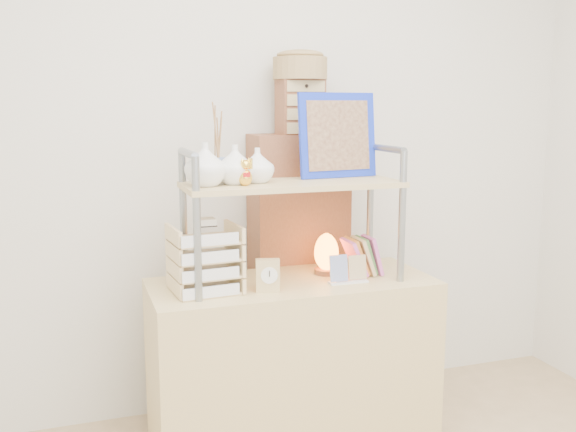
# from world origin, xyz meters

# --- Properties ---
(room_shell) EXTENTS (3.42, 3.41, 2.61)m
(room_shell) POSITION_xyz_m (0.00, 0.39, 1.69)
(room_shell) COLOR silver
(room_shell) RESTS_ON ground
(desk) EXTENTS (1.20, 0.50, 0.75)m
(desk) POSITION_xyz_m (0.00, 1.20, 0.38)
(desk) COLOR tan
(desk) RESTS_ON ground
(cabinet) EXTENTS (0.45, 0.24, 1.35)m
(cabinet) POSITION_xyz_m (0.16, 1.57, 0.68)
(cabinet) COLOR brown
(cabinet) RESTS_ON ground
(hutch) EXTENTS (0.90, 0.34, 0.79)m
(hutch) POSITION_xyz_m (-0.07, 1.21, 1.19)
(hutch) COLOR gray
(hutch) RESTS_ON desk
(letter_tray) EXTENTS (0.26, 0.25, 0.30)m
(letter_tray) POSITION_xyz_m (-0.38, 1.16, 0.87)
(letter_tray) COLOR #DCB684
(letter_tray) RESTS_ON desk
(salt_lamp) EXTENTS (0.12, 0.11, 0.18)m
(salt_lamp) POSITION_xyz_m (0.18, 1.26, 0.84)
(salt_lamp) COLOR brown
(salt_lamp) RESTS_ON desk
(desk_clock) EXTENTS (0.10, 0.06, 0.13)m
(desk_clock) POSITION_xyz_m (-0.15, 1.08, 0.82)
(desk_clock) COLOR tan
(desk_clock) RESTS_ON desk
(postcard_stand) EXTENTS (0.17, 0.05, 0.12)m
(postcard_stand) POSITION_xyz_m (0.21, 1.10, 0.78)
(postcard_stand) COLOR white
(postcard_stand) RESTS_ON desk
(drawer_chest) EXTENTS (0.20, 0.16, 0.25)m
(drawer_chest) POSITION_xyz_m (0.16, 1.55, 1.48)
(drawer_chest) COLOR brown
(drawer_chest) RESTS_ON cabinet
(woven_basket) EXTENTS (0.25, 0.25, 0.10)m
(woven_basket) POSITION_xyz_m (0.16, 1.55, 1.65)
(woven_basket) COLOR olive
(woven_basket) RESTS_ON drawer_chest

